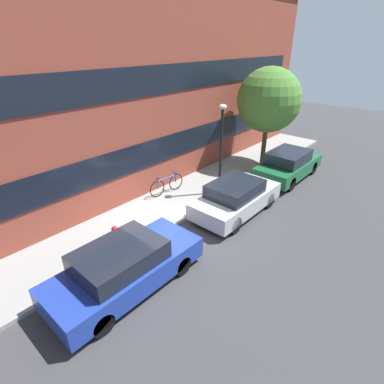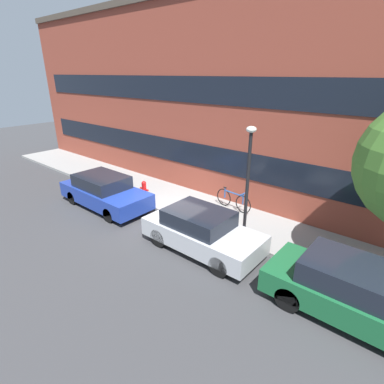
# 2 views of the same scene
# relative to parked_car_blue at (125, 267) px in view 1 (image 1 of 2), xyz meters

# --- Properties ---
(ground_plane) EXTENTS (56.00, 56.00, 0.00)m
(ground_plane) POSITION_rel_parked_car_blue_xyz_m (2.66, 1.05, -0.69)
(ground_plane) COLOR #38383A
(sidewalk_strip) EXTENTS (28.00, 2.67, 0.13)m
(sidewalk_strip) POSITION_rel_parked_car_blue_xyz_m (2.66, 2.39, -0.62)
(sidewalk_strip) COLOR gray
(sidewalk_strip) RESTS_ON ground_plane
(rowhouse_facade) EXTENTS (28.00, 1.02, 8.69)m
(rowhouse_facade) POSITION_rel_parked_car_blue_xyz_m (2.66, 4.16, 3.67)
(rowhouse_facade) COLOR brown
(rowhouse_facade) RESTS_ON ground_plane
(parked_car_blue) EXTENTS (4.37, 1.80, 1.39)m
(parked_car_blue) POSITION_rel_parked_car_blue_xyz_m (0.00, 0.00, 0.00)
(parked_car_blue) COLOR #1E3899
(parked_car_blue) RESTS_ON ground_plane
(parked_car_silver) EXTENTS (3.98, 1.74, 1.37)m
(parked_car_silver) POSITION_rel_parked_car_blue_xyz_m (5.36, 0.00, -0.00)
(parked_car_silver) COLOR #B2B5BA
(parked_car_silver) RESTS_ON ground_plane
(parked_car_green) EXTENTS (4.13, 1.75, 1.41)m
(parked_car_green) POSITION_rel_parked_car_blue_xyz_m (9.93, 0.00, 0.02)
(parked_car_green) COLOR #195B33
(parked_car_green) RESTS_ON ground_plane
(fire_hydrant) EXTENTS (0.53, 0.29, 0.79)m
(fire_hydrant) POSITION_rel_parked_car_blue_xyz_m (0.79, 1.56, -0.16)
(fire_hydrant) COLOR red
(fire_hydrant) RESTS_ON sidewalk_strip
(bicycle) EXTENTS (1.78, 0.44, 0.86)m
(bicycle) POSITION_rel_parked_car_blue_xyz_m (4.60, 3.09, -0.13)
(bicycle) COLOR black
(bicycle) RESTS_ON sidewalk_strip
(street_tree) EXTENTS (3.20, 3.20, 4.96)m
(street_tree) POSITION_rel_parked_car_blue_xyz_m (10.57, 1.77, 2.80)
(street_tree) COLOR brown
(street_tree) RESTS_ON sidewalk_strip
(lamp_post) EXTENTS (0.32, 0.32, 3.84)m
(lamp_post) POSITION_rel_parked_car_blue_xyz_m (6.14, 1.39, 1.87)
(lamp_post) COLOR black
(lamp_post) RESTS_ON sidewalk_strip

